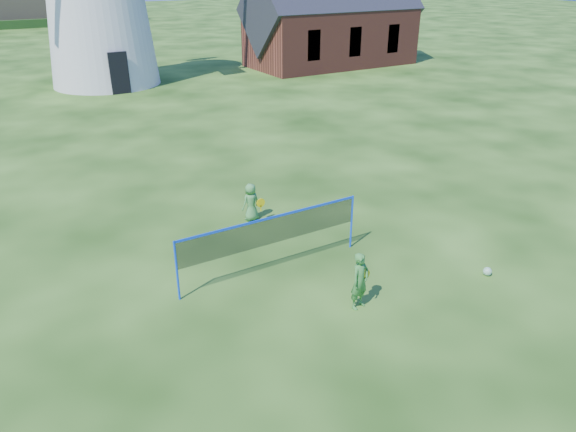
# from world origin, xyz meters

# --- Properties ---
(ground) EXTENTS (220.00, 220.00, 0.00)m
(ground) POSITION_xyz_m (0.00, 0.00, 0.00)
(ground) COLOR black
(ground) RESTS_ON ground
(chapel) EXTENTS (12.91, 6.26, 10.91)m
(chapel) POSITION_xyz_m (18.95, 25.32, 3.07)
(chapel) COLOR brown
(chapel) RESTS_ON ground
(badminton_net) EXTENTS (5.05, 0.05, 1.55)m
(badminton_net) POSITION_xyz_m (-0.22, 0.59, 1.14)
(badminton_net) COLOR blue
(badminton_net) RESTS_ON ground
(player_girl) EXTENTS (0.71, 0.45, 1.38)m
(player_girl) POSITION_xyz_m (0.71, -1.80, 0.69)
(player_girl) COLOR #388133
(player_girl) RESTS_ON ground
(player_boy) EXTENTS (0.68, 0.47, 1.19)m
(player_boy) POSITION_xyz_m (0.72, 3.56, 0.59)
(player_boy) COLOR #479045
(player_boy) RESTS_ON ground
(play_ball) EXTENTS (0.22, 0.22, 0.22)m
(play_ball) POSITION_xyz_m (4.35, -2.39, 0.11)
(play_ball) COLOR green
(play_ball) RESTS_ON ground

